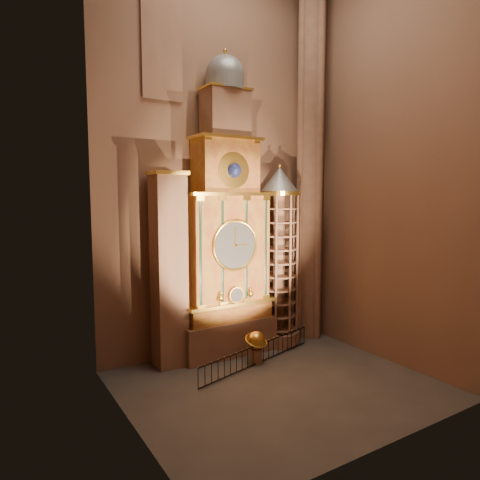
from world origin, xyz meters
TOP-DOWN VIEW (x-y plane):
  - floor at (0.00, 0.00)m, footprint 14.00×14.00m
  - wall_back at (0.00, 6.00)m, footprint 22.00×0.00m
  - wall_left at (-7.00, 0.00)m, footprint 0.00×22.00m
  - wall_right at (7.00, 0.00)m, footprint 0.00×22.00m
  - astronomical_clock at (0.00, 4.96)m, footprint 5.60×2.41m
  - portrait_tower at (-3.40, 4.98)m, footprint 1.80×1.60m
  - stair_turret at (3.50, 4.70)m, footprint 2.50×2.50m
  - gothic_pier at (6.10, 5.00)m, footprint 2.04×2.04m
  - stained_glass_window at (-3.20, 5.92)m, footprint 2.20×0.14m
  - celestial_globe at (0.60, 2.80)m, footprint 1.33×1.27m
  - iron_railing at (0.62, 2.60)m, footprint 8.25×2.31m

SIDE VIEW (x-z plane):
  - floor at x=0.00m, z-range 0.00..0.00m
  - iron_railing at x=0.62m, z-range 0.05..1.09m
  - celestial_globe at x=0.60m, z-range 0.17..1.93m
  - portrait_tower at x=-3.40m, z-range 0.05..10.25m
  - stair_turret at x=3.50m, z-range -0.13..10.67m
  - astronomical_clock at x=0.00m, z-range -1.67..15.03m
  - wall_back at x=0.00m, z-range 0.00..22.00m
  - wall_left at x=-7.00m, z-range 0.00..22.00m
  - wall_right at x=7.00m, z-range 0.00..22.00m
  - gothic_pier at x=6.10m, z-range 0.00..22.00m
  - stained_glass_window at x=-3.20m, z-range 13.90..19.10m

